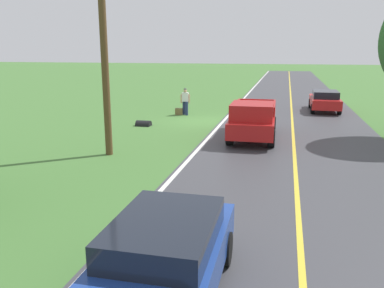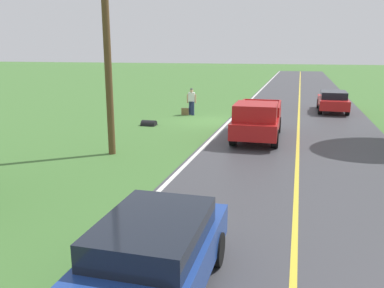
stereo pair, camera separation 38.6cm
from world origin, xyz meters
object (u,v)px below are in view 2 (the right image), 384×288
at_px(suitcase_carried, 185,111).
at_px(pickup_truck_passing, 257,119).
at_px(sedan_ahead_same_lane, 151,258).
at_px(sedan_near_oncoming, 333,101).
at_px(utility_pole_roadside, 108,61).
at_px(hitchhiker_walking, 192,100).

xyz_separation_m(suitcase_carried, pickup_truck_passing, (-5.26, 6.07, 0.75)).
relative_size(sedan_ahead_same_lane, sedan_near_oncoming, 1.00).
relative_size(suitcase_carried, utility_pole_roadside, 0.06).
bearing_deg(sedan_ahead_same_lane, sedan_near_oncoming, -101.19).
bearing_deg(hitchhiker_walking, utility_pole_roadside, 87.03).
bearing_deg(hitchhiker_walking, suitcase_carried, 15.10).
bearing_deg(utility_pole_roadside, sedan_ahead_same_lane, 120.16).
height_order(pickup_truck_passing, sedan_ahead_same_lane, pickup_truck_passing).
relative_size(suitcase_carried, pickup_truck_passing, 0.08).
bearing_deg(suitcase_carried, sedan_ahead_same_lane, 10.21).
xyz_separation_m(hitchhiker_walking, pickup_truck_passing, (-4.85, 6.19, -0.01)).
height_order(suitcase_carried, pickup_truck_passing, pickup_truck_passing).
distance_m(pickup_truck_passing, utility_pole_roadside, 7.35).
bearing_deg(pickup_truck_passing, sedan_near_oncoming, -112.25).
height_order(sedan_near_oncoming, utility_pole_roadside, utility_pole_roadside).
xyz_separation_m(pickup_truck_passing, sedan_ahead_same_lane, (0.41, 12.73, -0.21)).
xyz_separation_m(pickup_truck_passing, utility_pole_roadside, (5.39, 4.17, 2.75)).
bearing_deg(sedan_ahead_same_lane, utility_pole_roadside, -59.84).
xyz_separation_m(hitchhiker_walking, utility_pole_roadside, (0.54, 10.36, 2.73)).
distance_m(hitchhiker_walking, utility_pole_roadside, 10.73).
relative_size(pickup_truck_passing, sedan_near_oncoming, 1.23).
distance_m(suitcase_carried, sedan_near_oncoming, 10.13).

